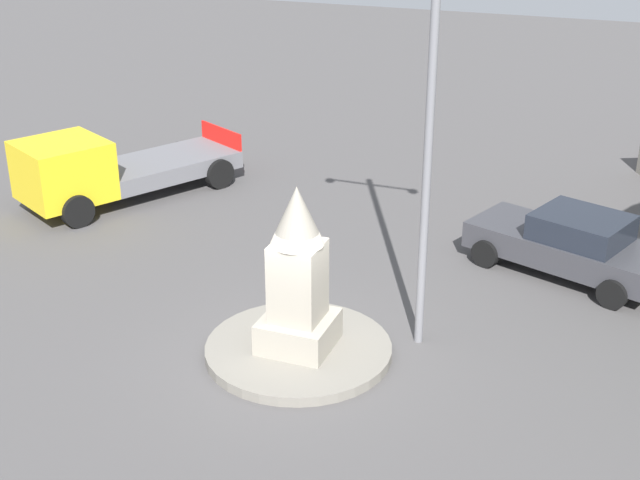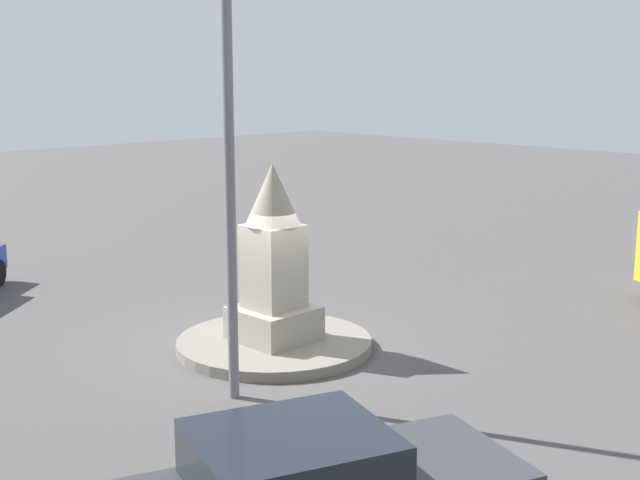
# 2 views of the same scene
# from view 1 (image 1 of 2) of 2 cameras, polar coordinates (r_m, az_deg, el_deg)

# --- Properties ---
(ground_plane) EXTENTS (80.00, 80.00, 0.00)m
(ground_plane) POSITION_cam_1_polar(r_m,az_deg,el_deg) (16.61, -1.41, -7.44)
(ground_plane) COLOR #4F4C4C
(traffic_island) EXTENTS (3.52, 3.52, 0.19)m
(traffic_island) POSITION_cam_1_polar(r_m,az_deg,el_deg) (16.56, -1.41, -7.16)
(traffic_island) COLOR gray
(traffic_island) RESTS_ON ground
(monument) EXTENTS (1.30, 1.30, 3.18)m
(monument) POSITION_cam_1_polar(r_m,az_deg,el_deg) (15.83, -1.47, -2.41)
(monument) COLOR #9E9687
(monument) RESTS_ON traffic_island
(streetlamp) EXTENTS (2.76, 0.28, 8.66)m
(streetlamp) POSITION_cam_1_polar(r_m,az_deg,el_deg) (15.20, 7.32, 10.46)
(streetlamp) COLOR slate
(streetlamp) RESTS_ON ground
(car_dark_grey_waiting) EXTENTS (4.68, 3.14, 1.48)m
(car_dark_grey_waiting) POSITION_cam_1_polar(r_m,az_deg,el_deg) (20.10, 16.02, -0.20)
(car_dark_grey_waiting) COLOR #38383D
(car_dark_grey_waiting) RESTS_ON ground
(truck_yellow_parked_right) EXTENTS (4.60, 6.25, 1.95)m
(truck_yellow_parked_right) POSITION_cam_1_polar(r_m,az_deg,el_deg) (24.04, -13.83, 4.50)
(truck_yellow_parked_right) COLOR yellow
(truck_yellow_parked_right) RESTS_ON ground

